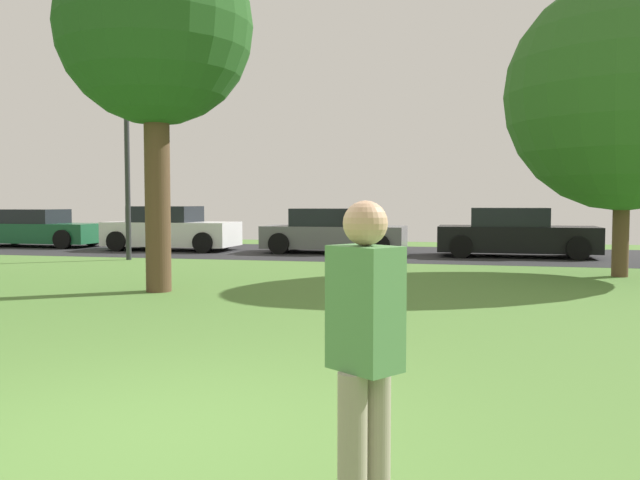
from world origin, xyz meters
TOP-DOWN VIEW (x-y plane):
  - ground_plane at (0.00, 0.00)m, footprint 44.00×44.00m
  - road_strip at (0.00, 16.00)m, footprint 44.00×6.40m
  - oak_tree_right at (-3.28, 6.62)m, footprint 3.37×3.37m
  - maple_tree_far at (5.11, 10.92)m, footprint 4.85×4.85m
  - person_catcher at (1.60, -0.85)m, footprint 0.39×0.36m
  - parked_car_green at (-12.90, 16.26)m, footprint 4.53×1.93m
  - parked_car_white at (-7.51, 15.73)m, footprint 4.20×2.00m
  - parked_car_grey at (-2.13, 15.86)m, footprint 4.32×2.03m
  - parked_car_black at (3.26, 15.65)m, footprint 4.41×1.94m
  - street_lamp_post at (-7.02, 12.20)m, footprint 0.14×0.14m

SIDE VIEW (x-z plane):
  - ground_plane at x=0.00m, z-range 0.00..0.00m
  - road_strip at x=0.00m, z-range 0.00..0.01m
  - parked_car_green at x=-12.90m, z-range -0.05..1.26m
  - parked_car_grey at x=-2.13m, z-range -0.06..1.31m
  - parked_car_black at x=3.26m, z-range -0.06..1.35m
  - parked_car_white at x=-7.51m, z-range -0.06..1.37m
  - person_catcher at x=1.60m, z-range 0.07..1.65m
  - street_lamp_post at x=-7.02m, z-range 0.00..4.50m
  - maple_tree_far at x=5.11m, z-range 0.68..6.92m
  - oak_tree_right at x=-3.28m, z-range 1.40..7.66m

